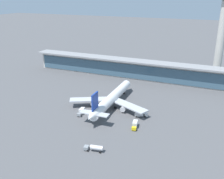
{
  "coord_description": "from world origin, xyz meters",
  "views": [
    {
      "loc": [
        61.37,
        -121.21,
        65.57
      ],
      "look_at": [
        0.0,
        20.54,
        7.9
      ],
      "focal_mm": 41.85,
      "sensor_mm": 36.0,
      "label": 1
    }
  ],
  "objects_px": {
    "airliner_on_stand": "(111,99)",
    "service_truck_mid_apron_yellow": "(135,125)",
    "control_tower": "(223,27)",
    "service_truck_by_tail_grey": "(81,111)",
    "service_truck_under_wing_grey": "(94,148)",
    "service_truck_near_nose_white": "(140,114)",
    "service_truck_on_taxiway_yellow": "(93,102)"
  },
  "relations": [
    {
      "from": "service_truck_on_taxiway_yellow",
      "to": "control_tower",
      "type": "distance_m",
      "value": 119.95
    },
    {
      "from": "service_truck_by_tail_grey",
      "to": "service_truck_mid_apron_yellow",
      "type": "bearing_deg",
      "value": -4.98
    },
    {
      "from": "service_truck_mid_apron_yellow",
      "to": "service_truck_on_taxiway_yellow",
      "type": "distance_m",
      "value": 39.01
    },
    {
      "from": "service_truck_under_wing_grey",
      "to": "control_tower",
      "type": "xyz_separation_m",
      "value": [
        42.9,
        137.93,
        38.24
      ]
    },
    {
      "from": "service_truck_under_wing_grey",
      "to": "service_truck_on_taxiway_yellow",
      "type": "distance_m",
      "value": 52.72
    },
    {
      "from": "airliner_on_stand",
      "to": "service_truck_under_wing_grey",
      "type": "distance_m",
      "value": 47.94
    },
    {
      "from": "service_truck_under_wing_grey",
      "to": "service_truck_by_tail_grey",
      "type": "height_order",
      "value": "service_truck_by_tail_grey"
    },
    {
      "from": "airliner_on_stand",
      "to": "service_truck_by_tail_grey",
      "type": "relative_size",
      "value": 8.56
    },
    {
      "from": "service_truck_under_wing_grey",
      "to": "service_truck_by_tail_grey",
      "type": "xyz_separation_m",
      "value": [
        -23.83,
        30.33,
        -0.02
      ]
    },
    {
      "from": "service_truck_by_tail_grey",
      "to": "service_truck_near_nose_white",
      "type": "bearing_deg",
      "value": 17.69
    },
    {
      "from": "service_truck_near_nose_white",
      "to": "control_tower",
      "type": "bearing_deg",
      "value": 70.39
    },
    {
      "from": "control_tower",
      "to": "airliner_on_stand",
      "type": "bearing_deg",
      "value": -120.92
    },
    {
      "from": "service_truck_near_nose_white",
      "to": "control_tower",
      "type": "height_order",
      "value": "control_tower"
    },
    {
      "from": "service_truck_under_wing_grey",
      "to": "service_truck_mid_apron_yellow",
      "type": "relative_size",
      "value": 1.17
    },
    {
      "from": "control_tower",
      "to": "service_truck_near_nose_white",
      "type": "bearing_deg",
      "value": -109.61
    },
    {
      "from": "service_truck_near_nose_white",
      "to": "service_truck_on_taxiway_yellow",
      "type": "height_order",
      "value": "service_truck_near_nose_white"
    },
    {
      "from": "service_truck_by_tail_grey",
      "to": "control_tower",
      "type": "xyz_separation_m",
      "value": [
        66.73,
        107.6,
        38.26
      ]
    },
    {
      "from": "service_truck_mid_apron_yellow",
      "to": "airliner_on_stand",
      "type": "bearing_deg",
      "value": 138.74
    },
    {
      "from": "control_tower",
      "to": "service_truck_by_tail_grey",
      "type": "bearing_deg",
      "value": -121.81
    },
    {
      "from": "service_truck_on_taxiway_yellow",
      "to": "service_truck_by_tail_grey",
      "type": "bearing_deg",
      "value": -87.79
    },
    {
      "from": "airliner_on_stand",
      "to": "service_truck_on_taxiway_yellow",
      "type": "relative_size",
      "value": 19.82
    },
    {
      "from": "service_truck_under_wing_grey",
      "to": "service_truck_mid_apron_yellow",
      "type": "height_order",
      "value": "service_truck_mid_apron_yellow"
    },
    {
      "from": "service_truck_mid_apron_yellow",
      "to": "service_truck_near_nose_white",
      "type": "bearing_deg",
      "value": 95.46
    },
    {
      "from": "airliner_on_stand",
      "to": "service_truck_near_nose_white",
      "type": "relative_size",
      "value": 8.46
    },
    {
      "from": "airliner_on_stand",
      "to": "service_truck_mid_apron_yellow",
      "type": "xyz_separation_m",
      "value": [
        21.46,
        -18.83,
        -3.72
      ]
    },
    {
      "from": "service_truck_near_nose_white",
      "to": "control_tower",
      "type": "xyz_separation_m",
      "value": [
        34.7,
        97.39,
        38.26
      ]
    },
    {
      "from": "airliner_on_stand",
      "to": "control_tower",
      "type": "xyz_separation_m",
      "value": [
        54.91,
        91.67,
        34.54
      ]
    },
    {
      "from": "service_truck_under_wing_grey",
      "to": "control_tower",
      "type": "relative_size",
      "value": 0.12
    },
    {
      "from": "service_truck_under_wing_grey",
      "to": "service_truck_by_tail_grey",
      "type": "bearing_deg",
      "value": 128.15
    },
    {
      "from": "service_truck_under_wing_grey",
      "to": "service_truck_on_taxiway_yellow",
      "type": "height_order",
      "value": "service_truck_under_wing_grey"
    },
    {
      "from": "service_truck_near_nose_white",
      "to": "service_truck_on_taxiway_yellow",
      "type": "distance_m",
      "value": 33.24
    },
    {
      "from": "service_truck_on_taxiway_yellow",
      "to": "airliner_on_stand",
      "type": "bearing_deg",
      "value": -2.02
    }
  ]
}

